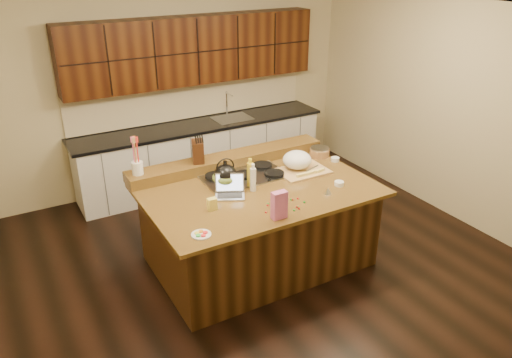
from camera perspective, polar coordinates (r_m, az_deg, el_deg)
room at (r=5.09m, az=0.28°, el=3.36°), size 5.52×5.02×2.72m
island at (r=5.48m, az=0.26°, el=-5.28°), size 2.40×1.60×0.92m
back_ledge at (r=5.80m, az=-3.16°, el=2.19°), size 2.40×0.30×0.12m
cooktop at (r=5.49m, az=-1.28°, el=0.35°), size 0.92×0.52×0.05m
back_counter at (r=7.22m, az=-6.48°, el=6.75°), size 3.70×0.66×2.40m
kettle at (r=5.21m, az=-3.53°, el=0.53°), size 0.26×0.26×0.22m
green_bowl at (r=5.22m, az=-3.52°, el=0.20°), size 0.35×0.35×0.15m
laptop at (r=5.10m, az=-3.02°, el=-1.23°), size 0.37×0.35×0.21m
oil_bottle at (r=5.23m, az=-0.66°, el=0.47°), size 0.09×0.09×0.27m
vinegar_bottle at (r=5.15m, az=-0.34°, el=-0.07°), size 0.08×0.08×0.25m
wooden_tray at (r=5.64m, az=4.87°, el=1.90°), size 0.56×0.45×0.23m
ramekin_a at (r=5.38m, az=9.48°, el=-0.51°), size 0.11×0.11×0.04m
ramekin_b at (r=5.98m, az=9.03°, el=2.24°), size 0.13×0.13×0.04m
ramekin_c at (r=6.10m, az=6.59°, el=2.84°), size 0.13×0.13×0.04m
strainer_bowl at (r=6.10m, az=7.26°, el=3.02°), size 0.30×0.30×0.09m
kitchen_timer at (r=5.17m, az=8.22°, el=-1.35°), size 0.10×0.10×0.07m
pink_bag at (r=4.63m, az=2.67°, el=-2.99°), size 0.15×0.08×0.27m
candy_plate at (r=4.45m, az=-6.28°, el=-6.33°), size 0.22×0.22×0.01m
package_box at (r=4.82m, az=-5.03°, el=-2.89°), size 0.09×0.06×0.12m
utensil_crock at (r=5.40m, az=-13.39°, el=1.23°), size 0.14×0.14×0.14m
knife_block at (r=5.59m, az=-6.66°, el=3.16°), size 0.18×0.23×0.24m
gumdrop_0 at (r=4.89m, az=1.34°, el=-3.02°), size 0.02×0.02×0.02m
gumdrop_1 at (r=5.01m, az=4.04°, el=-2.35°), size 0.02×0.02×0.02m
gumdrop_2 at (r=5.01m, az=4.20°, el=-2.35°), size 0.02×0.02×0.02m
gumdrop_3 at (r=4.82m, az=4.37°, el=-3.57°), size 0.02×0.02×0.02m
gumdrop_4 at (r=5.04m, az=4.79°, el=-2.23°), size 0.02×0.02×0.02m
gumdrop_5 at (r=4.97m, az=5.53°, el=-2.63°), size 0.02×0.02×0.02m
gumdrop_6 at (r=4.77m, az=1.14°, el=-3.81°), size 0.02×0.02×0.02m
gumdrop_7 at (r=4.88m, az=4.77°, el=-3.18°), size 0.02×0.02×0.02m
gumdrop_8 at (r=4.85m, az=4.92°, el=-3.36°), size 0.02×0.02×0.02m
gumdrop_9 at (r=4.92m, az=1.37°, el=-2.86°), size 0.02×0.02×0.02m
gumdrop_10 at (r=4.88m, az=4.71°, el=-3.18°), size 0.02×0.02×0.02m
gumdrop_11 at (r=4.85m, az=2.43°, el=-3.28°), size 0.02×0.02×0.02m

